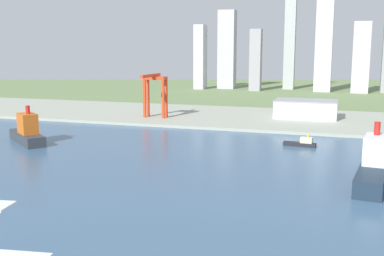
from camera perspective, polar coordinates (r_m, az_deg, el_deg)
name	(u,v)px	position (r m, az deg, el deg)	size (l,w,h in m)	color
ground_plane	(250,173)	(246.72, 7.07, -5.52)	(2400.00, 2400.00, 0.00)	#647A4C
water_bay	(220,210)	(190.76, 3.50, -10.01)	(840.00, 360.00, 0.15)	#385675
industrial_pier	(291,120)	(430.94, 12.01, 1.01)	(840.00, 140.00, 2.50)	#959B8B
cargo_ship	(374,166)	(243.74, 21.35, -4.36)	(19.59, 61.29, 28.39)	#192838
container_barge	(27,132)	(339.97, -19.53, -0.50)	(44.61, 37.77, 26.48)	#2D3338
tugboat_small	(302,143)	(318.79, 13.29, -1.80)	(21.72, 7.26, 8.47)	black
port_crane_red	(154,87)	(424.86, -4.62, 5.06)	(20.50, 39.79, 40.01)	red
warehouse_main	(306,109)	(436.46, 13.78, 2.30)	(55.56, 35.13, 16.28)	white
distant_skyline	(301,51)	(751.71, 13.24, 9.22)	(342.25, 65.72, 153.61)	#B6B3C1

